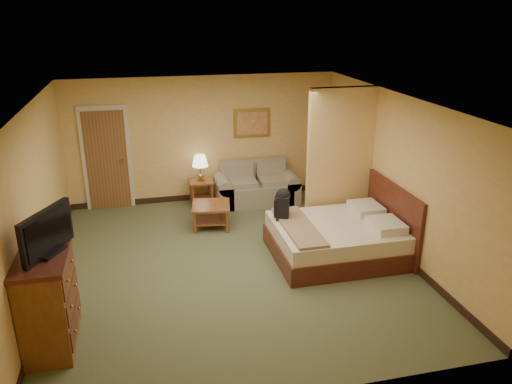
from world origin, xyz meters
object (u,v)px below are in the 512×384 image
object	(u,v)px
loveseat	(256,189)
coffee_table	(211,211)
bed	(341,238)
dresser	(48,299)

from	to	relation	value
loveseat	coffee_table	distance (m)	1.52
coffee_table	bed	xyz separation A→B (m)	(1.91, -1.63, -0.00)
loveseat	coffee_table	xyz separation A→B (m)	(-1.11, -1.04, 0.04)
coffee_table	bed	size ratio (longest dim) A/B	0.37
coffee_table	loveseat	bearing A→B (deg)	43.23
dresser	loveseat	bearing A→B (deg)	49.09
dresser	bed	xyz separation A→B (m)	(4.29, 1.36, -0.30)
bed	coffee_table	bearing A→B (deg)	139.48
dresser	bed	bearing A→B (deg)	17.58
coffee_table	dresser	distance (m)	3.83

